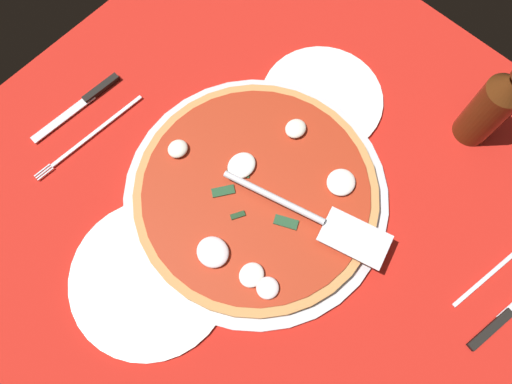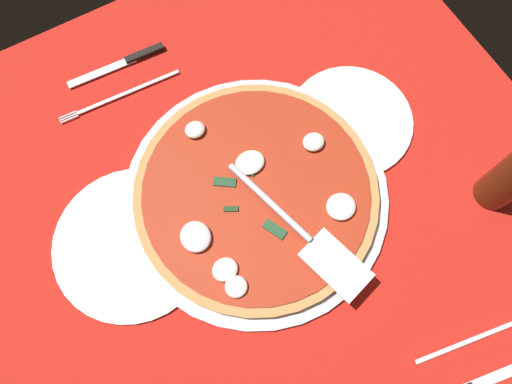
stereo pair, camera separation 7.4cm
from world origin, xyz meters
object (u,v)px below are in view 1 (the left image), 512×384
(dinner_plate_left, at_px, (322,99))
(pizza, at_px, (256,193))
(place_setting_far, at_px, (504,290))
(dinner_plate_right, at_px, (151,278))
(beer_bottle, at_px, (494,104))
(pizza_server, at_px, (314,217))
(place_setting_near, at_px, (88,119))

(dinner_plate_left, relative_size, pizza, 0.54)
(place_setting_far, bearing_deg, dinner_plate_right, 140.88)
(dinner_plate_right, height_order, beer_bottle, beer_bottle)
(dinner_plate_left, distance_m, place_setting_far, 0.40)
(pizza, bearing_deg, pizza_server, 104.29)
(place_setting_far, bearing_deg, place_setting_near, 119.28)
(place_setting_near, bearing_deg, dinner_plate_right, 71.56)
(dinner_plate_left, distance_m, pizza_server, 0.22)
(pizza_server, bearing_deg, dinner_plate_right, -133.77)
(pizza_server, bearing_deg, pizza, 178.88)
(pizza, height_order, place_setting_far, pizza)
(beer_bottle, bearing_deg, place_setting_far, 45.68)
(dinner_plate_right, height_order, pizza, pizza)
(pizza, bearing_deg, place_setting_far, 111.29)
(pizza_server, bearing_deg, beer_bottle, 58.55)
(place_setting_far, bearing_deg, dinner_plate_left, 91.47)
(dinner_plate_right, bearing_deg, beer_bottle, 158.44)
(pizza, relative_size, pizza_server, 1.44)
(pizza_server, height_order, place_setting_near, pizza_server)
(beer_bottle, bearing_deg, pizza_server, -16.04)
(dinner_plate_right, relative_size, pizza_server, 0.92)
(place_setting_near, relative_size, beer_bottle, 0.99)
(place_setting_near, relative_size, place_setting_far, 1.03)
(dinner_plate_left, xyz_separation_m, place_setting_near, (0.29, -0.26, -0.00))
(pizza, distance_m, place_setting_near, 0.31)
(pizza, xyz_separation_m, place_setting_near, (0.09, -0.30, -0.02))
(place_setting_far, bearing_deg, beer_bottle, 55.53)
(pizza, distance_m, beer_bottle, 0.37)
(pizza, height_order, place_setting_near, pizza)
(pizza_server, xyz_separation_m, beer_bottle, (-0.30, 0.09, 0.05))
(pizza, bearing_deg, dinner_plate_left, -169.73)
(dinner_plate_left, relative_size, place_setting_near, 0.90)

